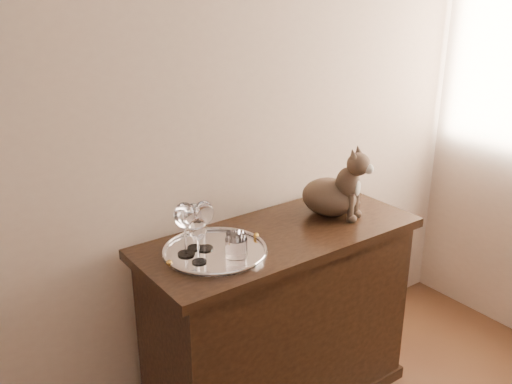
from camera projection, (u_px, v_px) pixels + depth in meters
wall_back at (100, 120)px, 2.07m from camera, size 4.00×0.10×2.70m
sideboard at (279, 321)px, 2.49m from camera, size 1.20×0.50×0.85m
tray at (215, 252)px, 2.17m from camera, size 0.40×0.40×0.01m
wine_glass_a at (185, 229)px, 2.11m from camera, size 0.08×0.08×0.21m
wine_glass_b at (194, 226)px, 2.16m from camera, size 0.07×0.07×0.18m
wine_glass_c at (198, 241)px, 2.06m from camera, size 0.07×0.07×0.17m
wine_glass_d at (204, 225)px, 2.15m from camera, size 0.08×0.08×0.20m
tumbler_a at (236, 243)px, 2.14m from camera, size 0.07×0.07×0.08m
tumbler_b at (236, 250)px, 2.08m from camera, size 0.08×0.08×0.09m
cat at (330, 179)px, 2.47m from camera, size 0.42×0.40×0.32m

